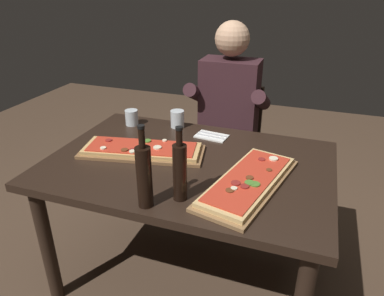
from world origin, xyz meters
name	(u,v)px	position (x,y,z in m)	size (l,w,h in m)	color
ground_plane	(189,272)	(0.00, 0.00, 0.00)	(6.40, 6.40, 0.00)	#4C3828
dining_table	(189,177)	(0.00, 0.00, 0.64)	(1.40, 0.96, 0.74)	black
pizza_rectangular_front	(142,150)	(-0.26, 0.00, 0.76)	(0.67, 0.35, 0.05)	brown
pizza_rectangular_left	(248,182)	(0.33, -0.13, 0.76)	(0.38, 0.66, 0.05)	olive
wine_bottle_dark	(180,171)	(0.08, -0.32, 0.87)	(0.06, 0.06, 0.32)	black
oil_bottle_amber	(144,175)	(-0.03, -0.41, 0.88)	(0.06, 0.06, 0.35)	black
tumbler_near_camera	(177,119)	(-0.22, 0.40, 0.79)	(0.08, 0.08, 0.10)	silver
tumbler_far_side	(132,117)	(-0.50, 0.34, 0.79)	(0.08, 0.08, 0.09)	silver
napkin_cutlery_set	(212,136)	(0.02, 0.32, 0.74)	(0.19, 0.13, 0.01)	white
diner_chair	(230,140)	(0.01, 0.86, 0.49)	(0.44, 0.44, 0.87)	black
seated_diner	(227,113)	(0.01, 0.74, 0.74)	(0.53, 0.41, 1.33)	#23232D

